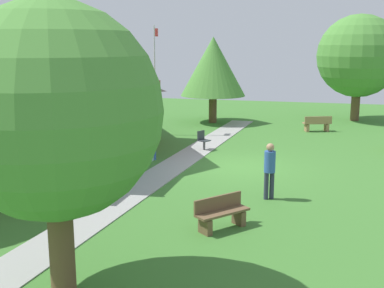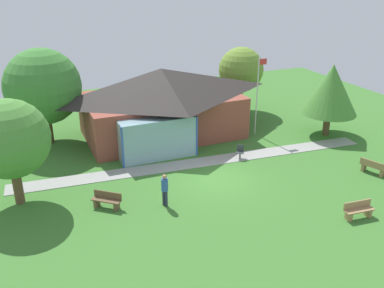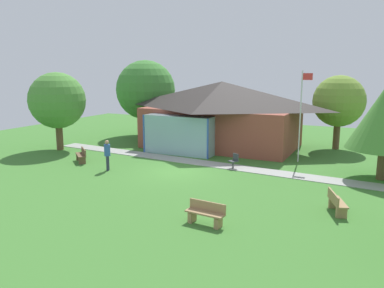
{
  "view_description": "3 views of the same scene",
  "coord_description": "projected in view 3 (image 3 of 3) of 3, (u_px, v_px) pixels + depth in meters",
  "views": [
    {
      "loc": [
        -18.01,
        -2.88,
        4.69
      ],
      "look_at": [
        -0.74,
        1.63,
        0.97
      ],
      "focal_mm": 45.45,
      "sensor_mm": 36.0,
      "label": 1
    },
    {
      "loc": [
        -9.7,
        -19.31,
        11.21
      ],
      "look_at": [
        -0.42,
        2.57,
        1.25
      ],
      "focal_mm": 39.94,
      "sensor_mm": 36.0,
      "label": 2
    },
    {
      "loc": [
        9.94,
        -18.59,
        5.61
      ],
      "look_at": [
        -0.41,
        2.65,
        1.07
      ],
      "focal_mm": 36.26,
      "sensor_mm": 36.0,
      "label": 3
    }
  ],
  "objects": [
    {
      "name": "footpath",
      "position": [
        196.0,
        162.0,
        23.86
      ],
      "size": [
        22.35,
        3.02,
        0.03
      ],
      "primitive_type": "cube",
      "rotation": [
        0.0,
        0.0,
        -0.08
      ],
      "color": "#999993",
      "rests_on": "ground_plane"
    },
    {
      "name": "bench_mid_left",
      "position": [
        82.0,
        156.0,
        23.87
      ],
      "size": [
        1.43,
        1.3,
        0.84
      ],
      "rotation": [
        0.0,
        0.0,
        2.44
      ],
      "color": "brown",
      "rests_on": "ground_plane"
    },
    {
      "name": "tree_west_hedge",
      "position": [
        57.0,
        101.0,
        27.0
      ],
      "size": [
        3.91,
        3.91,
        5.46
      ],
      "color": "brown",
      "rests_on": "ground_plane"
    },
    {
      "name": "bench_lawn_far_right",
      "position": [
        336.0,
        203.0,
        15.38
      ],
      "size": [
        0.94,
        1.56,
        0.84
      ],
      "rotation": [
        0.0,
        0.0,
        5.07
      ],
      "color": "#9E7A51",
      "rests_on": "ground_plane"
    },
    {
      "name": "flagpole",
      "position": [
        301.0,
        112.0,
        23.37
      ],
      "size": [
        0.64,
        0.08,
        5.56
      ],
      "color": "silver",
      "rests_on": "ground_plane"
    },
    {
      "name": "tree_behind_pavilion_left",
      "position": [
        146.0,
        90.0,
        32.82
      ],
      "size": [
        4.99,
        4.99,
        6.42
      ],
      "color": "brown",
      "rests_on": "ground_plane"
    },
    {
      "name": "bench_front_right",
      "position": [
        206.0,
        214.0,
        14.23
      ],
      "size": [
        1.53,
        0.57,
        0.84
      ],
      "rotation": [
        0.0,
        0.0,
        3.05
      ],
      "color": "#9E7A51",
      "rests_on": "ground_plane"
    },
    {
      "name": "patio_chair_lawn_spare",
      "position": [
        234.0,
        161.0,
        22.3
      ],
      "size": [
        0.6,
        0.6,
        0.86
      ],
      "rotation": [
        0.0,
        0.0,
        2.64
      ],
      "color": "#33383D",
      "rests_on": "ground_plane"
    },
    {
      "name": "tree_behind_pavilion_right",
      "position": [
        339.0,
        101.0,
        27.29
      ],
      "size": [
        3.62,
        3.62,
        5.24
      ],
      "color": "brown",
      "rests_on": "ground_plane"
    },
    {
      "name": "pavilion",
      "position": [
        220.0,
        113.0,
        28.29
      ],
      "size": [
        11.59,
        8.05,
        4.78
      ],
      "color": "brown",
      "rests_on": "ground_plane"
    },
    {
      "name": "ground_plane",
      "position": [
        178.0,
        171.0,
        21.74
      ],
      "size": [
        44.0,
        44.0,
        0.0
      ],
      "primitive_type": "plane",
      "color": "#3D752D"
    },
    {
      "name": "visitor_strolling_lawn",
      "position": [
        107.0,
        153.0,
        21.74
      ],
      "size": [
        0.34,
        0.34,
        1.74
      ],
      "rotation": [
        0.0,
        0.0,
        2.04
      ],
      "color": "#2D3347",
      "rests_on": "ground_plane"
    }
  ]
}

